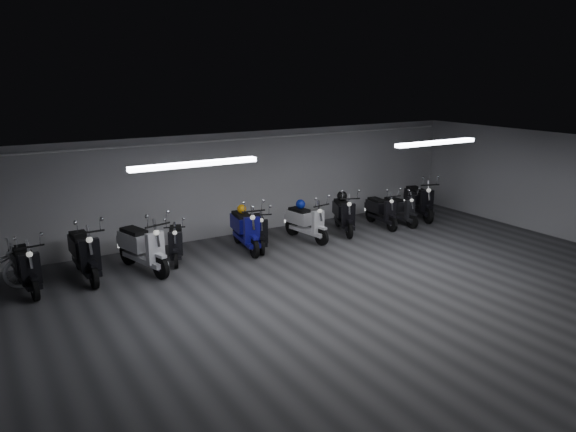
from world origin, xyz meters
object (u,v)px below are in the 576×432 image
scooter_2 (142,240)px  scooter_4 (245,223)px  helmet_0 (301,204)px  scooter_0 (25,259)px  scooter_6 (307,216)px  scooter_7 (344,209)px  helmet_1 (342,196)px  scooter_5 (258,224)px  helmet_2 (242,209)px  scooter_8 (382,206)px  scooter_1 (84,245)px  scooter_3 (176,236)px  scooter_9 (400,205)px  scooter_10 (420,195)px

scooter_2 → scooter_4: (2.65, 0.19, -0.03)m
helmet_0 → scooter_2: bearing=-175.2°
scooter_0 → scooter_6: (6.79, 0.03, -0.03)m
scooter_7 → helmet_1: bearing=90.0°
scooter_5 → helmet_2: (-0.32, 0.28, 0.38)m
scooter_7 → scooter_8: size_ratio=1.09×
scooter_1 → scooter_3: 2.09m
scooter_8 → scooter_9: size_ratio=1.05×
scooter_3 → helmet_1: scooter_3 is taller
scooter_6 → helmet_1: bearing=4.5°
scooter_1 → scooter_9: scooter_1 is taller
scooter_0 → scooter_6: 6.79m
scooter_0 → scooter_5: size_ratio=1.09×
scooter_1 → scooter_8: (8.19, -0.10, -0.13)m
scooter_5 → scooter_6: (1.41, -0.06, 0.03)m
scooter_9 → scooter_10: scooter_10 is taller
scooter_0 → scooter_6: bearing=-6.0°
scooter_4 → scooter_9: bearing=6.1°
scooter_5 → helmet_1: size_ratio=5.83×
scooter_0 → scooter_5: scooter_0 is taller
scooter_5 → helmet_2: size_ratio=7.22×
scooter_0 → scooter_7: (8.09, 0.12, -0.00)m
scooter_6 → scooter_8: size_ratio=1.05×
scooter_4 → scooter_9: scooter_4 is taller
scooter_6 → scooter_10: bearing=-6.8°
scooter_2 → scooter_8: bearing=-14.4°
helmet_1 → scooter_9: bearing=-13.3°
scooter_9 → helmet_1: 1.88m
scooter_0 → scooter_1: size_ratio=0.91×
helmet_1 → scooter_2: bearing=-175.5°
scooter_9 → helmet_1: (-1.79, 0.42, 0.39)m
scooter_3 → helmet_0: bearing=20.7°
scooter_7 → scooter_10: (2.89, 0.05, 0.04)m
scooter_1 → scooter_6: size_ratio=1.14×
scooter_2 → scooter_4: scooter_2 is taller
scooter_3 → scooter_4: 1.77m
helmet_0 → helmet_1: (1.43, 0.09, 0.04)m
scooter_0 → scooter_8: size_ratio=1.09×
scooter_4 → helmet_0: bearing=13.7°
scooter_7 → scooter_1: bearing=-158.1°
helmet_1 → scooter_7: bearing=-111.9°
helmet_2 → scooter_7: bearing=-4.5°
scooter_4 → helmet_1: (3.16, 0.26, 0.26)m
scooter_5 → scooter_6: 1.41m
scooter_4 → scooter_8: 4.35m
scooter_6 → helmet_0: (-0.04, 0.24, 0.28)m
scooter_5 → scooter_10: bearing=20.8°
scooter_3 → scooter_6: scooter_6 is taller
scooter_6 → scooter_10: (4.19, 0.14, 0.06)m
helmet_0 → helmet_1: bearing=3.5°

